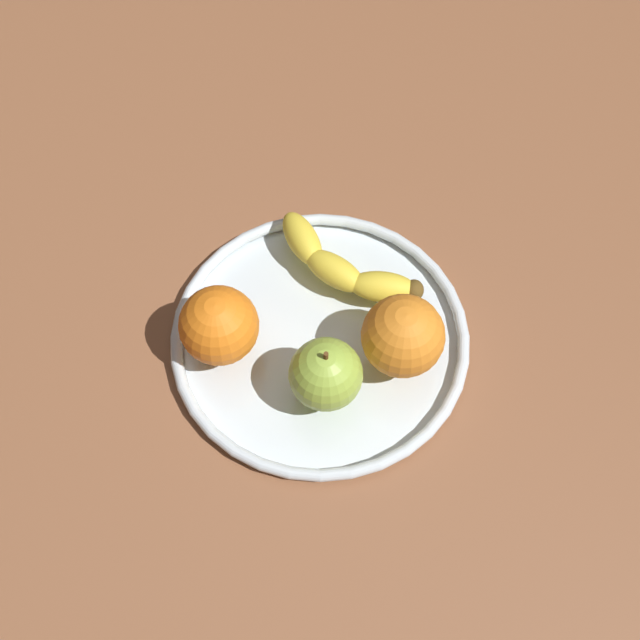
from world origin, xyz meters
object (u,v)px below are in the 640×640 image
banana (343,266)px  apple (326,374)px  orange_back_left (403,336)px  fruit_bowl (320,339)px  orange_center (219,326)px

banana → apple: bearing=-62.3°
banana → apple: (3.27, -12.57, 1.91)cm
apple → orange_back_left: (5.26, 6.16, 0.50)cm
fruit_bowl → apple: apple is taller
banana → apple: size_ratio=2.26×
apple → orange_center: bearing=176.4°
orange_back_left → apple: bearing=-130.5°
banana → fruit_bowl: bearing=-72.8°
fruit_bowl → orange_center: orange_center is taller
fruit_bowl → orange_center: (-8.38, -4.59, 4.71)cm
orange_center → orange_back_left: (16.38, 5.47, 0.14)cm
banana → orange_center: 14.42cm
orange_center → apple: bearing=-3.6°
fruit_bowl → orange_back_left: (8.00, 0.88, 4.84)cm
apple → orange_back_left: size_ratio=0.97×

